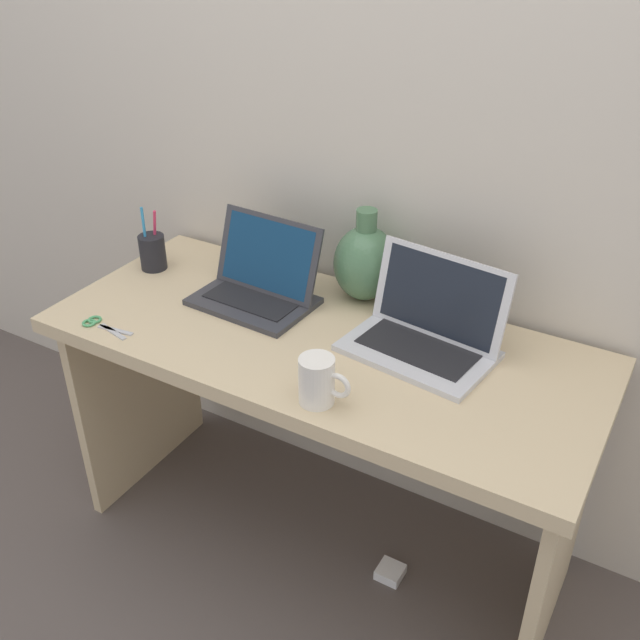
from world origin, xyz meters
The scene contains 10 objects.
ground_plane centered at (0.00, 0.00, 0.00)m, with size 6.00×6.00×0.00m, color #564C47.
back_wall centered at (0.00, 0.33, 1.20)m, with size 4.40×0.04×2.40m, color beige.
desk centered at (0.00, 0.00, 0.55)m, with size 1.37×0.59×0.71m.
laptop_left centered at (-0.23, 0.09, 0.76)m, with size 0.32×0.23×0.21m.
laptop_right centered at (0.24, 0.09, 0.76)m, with size 0.37×0.27×0.22m.
green_vase centered at (0.00, 0.23, 0.81)m, with size 0.17×0.17×0.25m.
coffee_mug centered at (0.12, -0.22, 0.76)m, with size 0.12×0.08×0.11m.
pen_cup centered at (-0.60, 0.08, 0.76)m, with size 0.07×0.07×0.19m.
scissors centered at (-0.50, -0.23, 0.71)m, with size 0.15×0.05×0.01m.
power_brick centered at (0.23, -0.01, 0.01)m, with size 0.07×0.07×0.03m, color white.
Camera 1 is at (0.75, -1.29, 1.66)m, focal length 40.73 mm.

